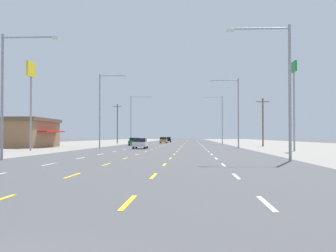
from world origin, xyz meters
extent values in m
plane|color=#4C4C4F|center=(0.00, 66.00, 0.00)|extent=(572.00, 572.00, 0.00)
cube|color=gray|center=(-24.75, 66.00, 0.00)|extent=(28.00, 440.00, 0.01)
cube|color=gray|center=(24.75, 66.00, 0.00)|extent=(28.00, 440.00, 0.01)
cube|color=white|center=(-5.25, 22.00, 0.01)|extent=(0.14, 2.60, 0.01)
cube|color=white|center=(-5.25, 29.50, 0.01)|extent=(0.14, 2.60, 0.01)
cube|color=white|center=(-5.25, 37.00, 0.01)|extent=(0.14, 2.60, 0.01)
cube|color=white|center=(-5.25, 44.50, 0.01)|extent=(0.14, 2.60, 0.01)
cube|color=white|center=(-5.25, 52.00, 0.01)|extent=(0.14, 2.60, 0.01)
cube|color=white|center=(-5.25, 59.50, 0.01)|extent=(0.14, 2.60, 0.01)
cube|color=white|center=(-5.25, 67.00, 0.01)|extent=(0.14, 2.60, 0.01)
cube|color=white|center=(-5.25, 74.50, 0.01)|extent=(0.14, 2.60, 0.01)
cube|color=white|center=(-5.25, 82.00, 0.01)|extent=(0.14, 2.60, 0.01)
cube|color=white|center=(-5.25, 89.50, 0.01)|extent=(0.14, 2.60, 0.01)
cube|color=white|center=(-5.25, 97.00, 0.01)|extent=(0.14, 2.60, 0.01)
cube|color=white|center=(-5.25, 104.50, 0.01)|extent=(0.14, 2.60, 0.01)
cube|color=white|center=(-5.25, 112.00, 0.01)|extent=(0.14, 2.60, 0.01)
cube|color=white|center=(-5.25, 119.50, 0.01)|extent=(0.14, 2.60, 0.01)
cube|color=white|center=(-5.25, 127.00, 0.01)|extent=(0.14, 2.60, 0.01)
cube|color=white|center=(-5.25, 134.50, 0.01)|extent=(0.14, 2.60, 0.01)
cube|color=white|center=(-5.25, 142.00, 0.01)|extent=(0.14, 2.60, 0.01)
cube|color=white|center=(-5.25, 149.50, 0.01)|extent=(0.14, 2.60, 0.01)
cube|color=white|center=(-5.25, 157.00, 0.01)|extent=(0.14, 2.60, 0.01)
cube|color=white|center=(-5.25, 164.50, 0.01)|extent=(0.14, 2.60, 0.01)
cube|color=white|center=(-5.25, 172.00, 0.01)|extent=(0.14, 2.60, 0.01)
cube|color=white|center=(-5.25, 179.50, 0.01)|extent=(0.14, 2.60, 0.01)
cube|color=white|center=(-5.25, 187.00, 0.01)|extent=(0.14, 2.60, 0.01)
cube|color=white|center=(-5.25, 194.50, 0.01)|extent=(0.14, 2.60, 0.01)
cube|color=white|center=(-5.25, 202.00, 0.01)|extent=(0.14, 2.60, 0.01)
cube|color=white|center=(-5.25, 209.50, 0.01)|extent=(0.14, 2.60, 0.01)
cube|color=white|center=(-5.25, 217.00, 0.01)|extent=(0.14, 2.60, 0.01)
cube|color=yellow|center=(-1.75, 14.50, 0.01)|extent=(0.14, 2.60, 0.01)
cube|color=yellow|center=(-1.75, 22.00, 0.01)|extent=(0.14, 2.60, 0.01)
cube|color=yellow|center=(-1.75, 29.50, 0.01)|extent=(0.14, 2.60, 0.01)
cube|color=yellow|center=(-1.75, 37.00, 0.01)|extent=(0.14, 2.60, 0.01)
cube|color=yellow|center=(-1.75, 44.50, 0.01)|extent=(0.14, 2.60, 0.01)
cube|color=yellow|center=(-1.75, 52.00, 0.01)|extent=(0.14, 2.60, 0.01)
cube|color=yellow|center=(-1.75, 59.50, 0.01)|extent=(0.14, 2.60, 0.01)
cube|color=yellow|center=(-1.75, 67.00, 0.01)|extent=(0.14, 2.60, 0.01)
cube|color=yellow|center=(-1.75, 74.50, 0.01)|extent=(0.14, 2.60, 0.01)
cube|color=yellow|center=(-1.75, 82.00, 0.01)|extent=(0.14, 2.60, 0.01)
cube|color=yellow|center=(-1.75, 89.50, 0.01)|extent=(0.14, 2.60, 0.01)
cube|color=yellow|center=(-1.75, 97.00, 0.01)|extent=(0.14, 2.60, 0.01)
cube|color=yellow|center=(-1.75, 104.50, 0.01)|extent=(0.14, 2.60, 0.01)
cube|color=yellow|center=(-1.75, 112.00, 0.01)|extent=(0.14, 2.60, 0.01)
cube|color=yellow|center=(-1.75, 119.50, 0.01)|extent=(0.14, 2.60, 0.01)
cube|color=yellow|center=(-1.75, 127.00, 0.01)|extent=(0.14, 2.60, 0.01)
cube|color=yellow|center=(-1.75, 134.50, 0.01)|extent=(0.14, 2.60, 0.01)
cube|color=yellow|center=(-1.75, 142.00, 0.01)|extent=(0.14, 2.60, 0.01)
cube|color=yellow|center=(-1.75, 149.50, 0.01)|extent=(0.14, 2.60, 0.01)
cube|color=yellow|center=(-1.75, 157.00, 0.01)|extent=(0.14, 2.60, 0.01)
cube|color=yellow|center=(-1.75, 164.50, 0.01)|extent=(0.14, 2.60, 0.01)
cube|color=yellow|center=(-1.75, 172.00, 0.01)|extent=(0.14, 2.60, 0.01)
cube|color=yellow|center=(-1.75, 179.50, 0.01)|extent=(0.14, 2.60, 0.01)
cube|color=yellow|center=(-1.75, 187.00, 0.01)|extent=(0.14, 2.60, 0.01)
cube|color=yellow|center=(-1.75, 194.50, 0.01)|extent=(0.14, 2.60, 0.01)
cube|color=yellow|center=(-1.75, 202.00, 0.01)|extent=(0.14, 2.60, 0.01)
cube|color=yellow|center=(-1.75, 209.50, 0.01)|extent=(0.14, 2.60, 0.01)
cube|color=yellow|center=(-1.75, 217.00, 0.01)|extent=(0.14, 2.60, 0.01)
cube|color=yellow|center=(1.75, 7.00, 0.01)|extent=(0.14, 2.60, 0.01)
cube|color=yellow|center=(1.75, 14.50, 0.01)|extent=(0.14, 2.60, 0.01)
cube|color=yellow|center=(1.75, 22.00, 0.01)|extent=(0.14, 2.60, 0.01)
cube|color=yellow|center=(1.75, 29.50, 0.01)|extent=(0.14, 2.60, 0.01)
cube|color=yellow|center=(1.75, 37.00, 0.01)|extent=(0.14, 2.60, 0.01)
cube|color=yellow|center=(1.75, 44.50, 0.01)|extent=(0.14, 2.60, 0.01)
cube|color=yellow|center=(1.75, 52.00, 0.01)|extent=(0.14, 2.60, 0.01)
cube|color=yellow|center=(1.75, 59.50, 0.01)|extent=(0.14, 2.60, 0.01)
cube|color=yellow|center=(1.75, 67.00, 0.01)|extent=(0.14, 2.60, 0.01)
cube|color=yellow|center=(1.75, 74.50, 0.01)|extent=(0.14, 2.60, 0.01)
cube|color=yellow|center=(1.75, 82.00, 0.01)|extent=(0.14, 2.60, 0.01)
cube|color=yellow|center=(1.75, 89.50, 0.01)|extent=(0.14, 2.60, 0.01)
cube|color=yellow|center=(1.75, 97.00, 0.01)|extent=(0.14, 2.60, 0.01)
cube|color=yellow|center=(1.75, 104.50, 0.01)|extent=(0.14, 2.60, 0.01)
cube|color=yellow|center=(1.75, 112.00, 0.01)|extent=(0.14, 2.60, 0.01)
cube|color=yellow|center=(1.75, 119.50, 0.01)|extent=(0.14, 2.60, 0.01)
cube|color=yellow|center=(1.75, 127.00, 0.01)|extent=(0.14, 2.60, 0.01)
cube|color=yellow|center=(1.75, 134.50, 0.01)|extent=(0.14, 2.60, 0.01)
cube|color=yellow|center=(1.75, 142.00, 0.01)|extent=(0.14, 2.60, 0.01)
cube|color=yellow|center=(1.75, 149.50, 0.01)|extent=(0.14, 2.60, 0.01)
cube|color=yellow|center=(1.75, 157.00, 0.01)|extent=(0.14, 2.60, 0.01)
cube|color=yellow|center=(1.75, 164.50, 0.01)|extent=(0.14, 2.60, 0.01)
cube|color=yellow|center=(1.75, 172.00, 0.01)|extent=(0.14, 2.60, 0.01)
cube|color=yellow|center=(1.75, 179.50, 0.01)|extent=(0.14, 2.60, 0.01)
cube|color=yellow|center=(1.75, 187.00, 0.01)|extent=(0.14, 2.60, 0.01)
cube|color=yellow|center=(1.75, 194.50, 0.01)|extent=(0.14, 2.60, 0.01)
cube|color=yellow|center=(1.75, 202.00, 0.01)|extent=(0.14, 2.60, 0.01)
cube|color=yellow|center=(1.75, 209.50, 0.01)|extent=(0.14, 2.60, 0.01)
cube|color=yellow|center=(1.75, 217.00, 0.01)|extent=(0.14, 2.60, 0.01)
cube|color=white|center=(5.25, 7.00, 0.01)|extent=(0.14, 2.60, 0.01)
cube|color=white|center=(5.25, 14.50, 0.01)|extent=(0.14, 2.60, 0.01)
cube|color=white|center=(5.25, 22.00, 0.01)|extent=(0.14, 2.60, 0.01)
cube|color=white|center=(5.25, 29.50, 0.01)|extent=(0.14, 2.60, 0.01)
cube|color=white|center=(5.25, 37.00, 0.01)|extent=(0.14, 2.60, 0.01)
cube|color=white|center=(5.25, 44.50, 0.01)|extent=(0.14, 2.60, 0.01)
cube|color=white|center=(5.25, 52.00, 0.01)|extent=(0.14, 2.60, 0.01)
cube|color=white|center=(5.25, 59.50, 0.01)|extent=(0.14, 2.60, 0.01)
cube|color=white|center=(5.25, 67.00, 0.01)|extent=(0.14, 2.60, 0.01)
cube|color=white|center=(5.25, 74.50, 0.01)|extent=(0.14, 2.60, 0.01)
cube|color=white|center=(5.25, 82.00, 0.01)|extent=(0.14, 2.60, 0.01)
cube|color=white|center=(5.25, 89.50, 0.01)|extent=(0.14, 2.60, 0.01)
cube|color=white|center=(5.25, 97.00, 0.01)|extent=(0.14, 2.60, 0.01)
cube|color=white|center=(5.25, 104.50, 0.01)|extent=(0.14, 2.60, 0.01)
cube|color=white|center=(5.25, 112.00, 0.01)|extent=(0.14, 2.60, 0.01)
cube|color=white|center=(5.25, 119.50, 0.01)|extent=(0.14, 2.60, 0.01)
cube|color=white|center=(5.25, 127.00, 0.01)|extent=(0.14, 2.60, 0.01)
cube|color=white|center=(5.25, 134.50, 0.01)|extent=(0.14, 2.60, 0.01)
cube|color=white|center=(5.25, 142.00, 0.01)|extent=(0.14, 2.60, 0.01)
cube|color=white|center=(5.25, 149.50, 0.01)|extent=(0.14, 2.60, 0.01)
cube|color=white|center=(5.25, 157.00, 0.01)|extent=(0.14, 2.60, 0.01)
cube|color=white|center=(5.25, 164.50, 0.01)|extent=(0.14, 2.60, 0.01)
cube|color=white|center=(5.25, 172.00, 0.01)|extent=(0.14, 2.60, 0.01)
cube|color=white|center=(5.25, 179.50, 0.01)|extent=(0.14, 2.60, 0.01)
cube|color=white|center=(5.25, 187.00, 0.01)|extent=(0.14, 2.60, 0.01)
cube|color=white|center=(5.25, 194.50, 0.01)|extent=(0.14, 2.60, 0.01)
cube|color=white|center=(5.25, 202.00, 0.01)|extent=(0.14, 2.60, 0.01)
cube|color=white|center=(5.25, 209.50, 0.01)|extent=(0.14, 2.60, 0.01)
cube|color=white|center=(5.25, 217.00, 0.01)|extent=(0.14, 2.60, 0.01)
cube|color=silver|center=(-3.69, 56.12, 0.63)|extent=(1.80, 4.50, 0.62)
cube|color=black|center=(-3.69, 56.02, 1.20)|extent=(1.62, 2.10, 0.52)
cylinder|color=black|center=(-4.46, 57.67, 0.32)|extent=(0.22, 0.64, 0.64)
cylinder|color=black|center=(-2.92, 57.67, 0.32)|extent=(0.22, 0.64, 0.64)
cylinder|color=black|center=(-4.46, 54.57, 0.32)|extent=(0.22, 0.64, 0.64)
cylinder|color=black|center=(-2.92, 54.57, 0.32)|extent=(0.22, 0.64, 0.64)
cube|color=#235B2D|center=(-7.14, 76.41, 0.63)|extent=(1.80, 4.50, 0.62)
cube|color=black|center=(-7.14, 76.31, 1.20)|extent=(1.62, 2.10, 0.52)
cylinder|color=black|center=(-7.91, 77.96, 0.32)|extent=(0.22, 0.64, 0.64)
cylinder|color=black|center=(-6.37, 77.96, 0.32)|extent=(0.22, 0.64, 0.64)
cylinder|color=black|center=(-7.91, 74.86, 0.32)|extent=(0.22, 0.64, 0.64)
cylinder|color=black|center=(-6.37, 74.86, 0.32)|extent=(0.22, 0.64, 0.64)
cube|color=#B28C33|center=(-3.60, 104.59, 0.63)|extent=(1.72, 3.90, 0.66)
cube|color=black|center=(-3.60, 104.34, 1.25)|extent=(1.58, 1.90, 0.58)
cylinder|color=black|center=(-4.34, 105.99, 0.30)|extent=(0.20, 0.60, 0.60)
cylinder|color=black|center=(-2.86, 105.99, 0.30)|extent=(0.20, 0.60, 0.60)
cylinder|color=black|center=(-4.34, 103.19, 0.30)|extent=(0.20, 0.60, 0.60)
cylinder|color=black|center=(-2.86, 103.19, 0.30)|extent=(0.20, 0.60, 0.60)
cube|color=black|center=(-3.56, 125.00, 0.63)|extent=(1.72, 3.90, 0.66)
cube|color=black|center=(-3.56, 124.75, 1.25)|extent=(1.58, 1.90, 0.58)
cylinder|color=black|center=(-4.30, 126.40, 0.30)|extent=(0.20, 0.60, 0.60)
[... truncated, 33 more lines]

